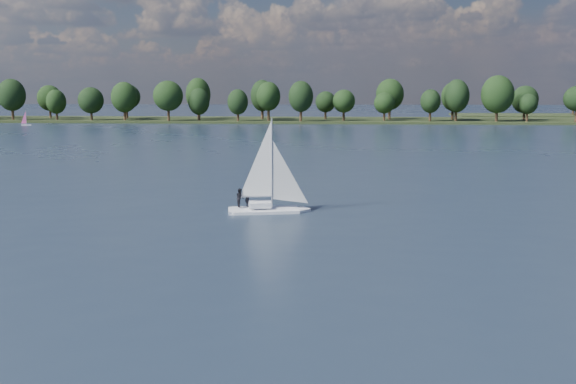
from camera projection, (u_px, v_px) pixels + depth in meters
The scene contains 5 objects.
ground at pixel (356, 150), 126.67m from camera, with size 700.00×700.00×0.00m, color #233342.
far_shore at pixel (343, 121), 237.00m from camera, with size 660.00×40.00×1.50m, color black.
sailboat at pixel (264, 186), 62.85m from camera, with size 7.65×3.47×9.73m.
dinghy_pink at pixel (26, 122), 210.85m from camera, with size 3.30×1.84×4.98m.
treeline at pixel (342, 99), 231.43m from camera, with size 562.75×73.88×17.55m.
Camera 1 is at (-5.47, -26.94, 12.19)m, focal length 40.00 mm.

